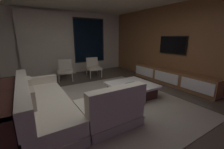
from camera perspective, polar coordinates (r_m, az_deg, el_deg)
The scene contains 12 objects.
floor at distance 3.73m, azimuth -4.43°, elevation -11.33°, with size 9.20×9.20×0.00m, color #473D33.
back_wall_with_window at distance 6.77m, azimuth -19.75°, elevation 11.35°, with size 6.60×0.30×2.70m.
media_wall at distance 5.48m, azimuth 25.45°, elevation 10.31°, with size 0.12×7.80×2.70m.
area_rug at distance 3.80m, azimuth 1.04°, elevation -10.63°, with size 3.20×3.80×0.01m, color gray.
sectional_couch at distance 3.12m, azimuth -19.42°, elevation -11.62°, with size 1.98×2.50×0.82m.
coffee_table at distance 4.13m, azimuth 7.67°, elevation -5.93°, with size 1.16×1.16×0.36m.
book_stack_on_coffee_table at distance 3.91m, azimuth 7.66°, elevation -3.88°, with size 0.30×0.21×0.07m.
accent_chair_near_window at distance 6.14m, azimuth -7.37°, elevation 3.27°, with size 0.59×0.61×0.78m.
accent_chair_by_curtain at distance 5.85m, azimuth -17.83°, elevation 2.12°, with size 0.67×0.68×0.78m.
media_console at distance 5.44m, azimuth 22.08°, elevation -1.15°, with size 0.46×3.10×0.52m.
mounted_tv at distance 5.53m, azimuth 22.64°, elevation 10.62°, with size 0.05×1.03×0.60m.
console_table_behind_couch at distance 3.17m, azimuth -36.73°, elevation -10.95°, with size 0.40×2.10×0.74m.
Camera 1 is at (-1.53, -2.99, 1.62)m, focal length 23.35 mm.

